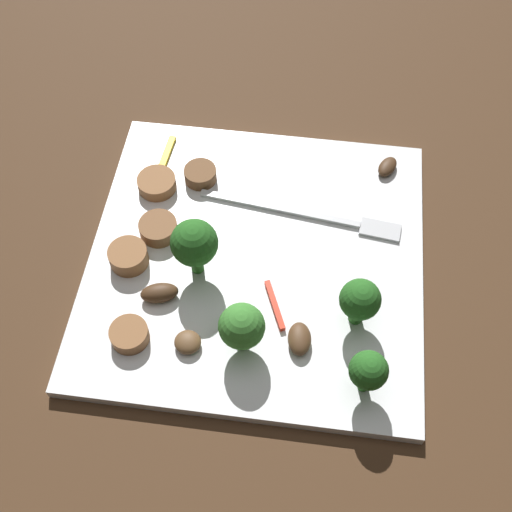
# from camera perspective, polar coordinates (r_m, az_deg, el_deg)

# --- Properties ---
(ground_plane) EXTENTS (1.40, 1.40, 0.00)m
(ground_plane) POSITION_cam_1_polar(r_m,az_deg,el_deg) (0.56, 0.00, -0.57)
(ground_plane) COLOR #422B19
(plate) EXTENTS (0.28, 0.28, 0.01)m
(plate) POSITION_cam_1_polar(r_m,az_deg,el_deg) (0.55, 0.00, -0.29)
(plate) COLOR white
(plate) RESTS_ON ground_plane
(fork) EXTENTS (0.18, 0.03, 0.00)m
(fork) POSITION_cam_1_polar(r_m,az_deg,el_deg) (0.57, 5.15, 3.51)
(fork) COLOR silver
(fork) RESTS_ON plate
(broccoli_floret_0) EXTENTS (0.03, 0.03, 0.05)m
(broccoli_floret_0) POSITION_cam_1_polar(r_m,az_deg,el_deg) (0.50, 9.11, -3.88)
(broccoli_floret_0) COLOR #296420
(broccoli_floret_0) RESTS_ON plate
(broccoli_floret_1) EXTENTS (0.03, 0.03, 0.05)m
(broccoli_floret_1) POSITION_cam_1_polar(r_m,az_deg,el_deg) (0.48, 9.84, -9.92)
(broccoli_floret_1) COLOR #296420
(broccoli_floret_1) RESTS_ON plate
(broccoli_floret_2) EXTENTS (0.04, 0.04, 0.06)m
(broccoli_floret_2) POSITION_cam_1_polar(r_m,az_deg,el_deg) (0.51, -5.44, 1.08)
(broccoli_floret_2) COLOR #296420
(broccoli_floret_2) RESTS_ON plate
(broccoli_floret_3) EXTENTS (0.04, 0.04, 0.05)m
(broccoli_floret_3) POSITION_cam_1_polar(r_m,az_deg,el_deg) (0.48, -1.47, -6.21)
(broccoli_floret_3) COLOR #408630
(broccoli_floret_3) RESTS_ON plate
(sausage_slice_0) EXTENTS (0.04, 0.04, 0.01)m
(sausage_slice_0) POSITION_cam_1_polar(r_m,az_deg,el_deg) (0.56, -8.57, 2.41)
(sausage_slice_0) COLOR brown
(sausage_slice_0) RESTS_ON plate
(sausage_slice_1) EXTENTS (0.04, 0.04, 0.01)m
(sausage_slice_1) POSITION_cam_1_polar(r_m,az_deg,el_deg) (0.52, -11.06, -6.79)
(sausage_slice_1) COLOR brown
(sausage_slice_1) RESTS_ON plate
(sausage_slice_2) EXTENTS (0.04, 0.04, 0.01)m
(sausage_slice_2) POSITION_cam_1_polar(r_m,az_deg,el_deg) (0.60, -4.91, 7.15)
(sausage_slice_2) COLOR brown
(sausage_slice_2) RESTS_ON plate
(sausage_slice_3) EXTENTS (0.04, 0.04, 0.02)m
(sausage_slice_3) POSITION_cam_1_polar(r_m,az_deg,el_deg) (0.55, -11.14, -0.04)
(sausage_slice_3) COLOR brown
(sausage_slice_3) RESTS_ON plate
(sausage_slice_4) EXTENTS (0.04, 0.04, 0.01)m
(sausage_slice_4) POSITION_cam_1_polar(r_m,az_deg,el_deg) (0.60, -8.70, 6.34)
(sausage_slice_4) COLOR brown
(sausage_slice_4) RESTS_ON plate
(mushroom_0) EXTENTS (0.03, 0.03, 0.01)m
(mushroom_0) POSITION_cam_1_polar(r_m,az_deg,el_deg) (0.51, -6.02, -7.53)
(mushroom_0) COLOR brown
(mushroom_0) RESTS_ON plate
(mushroom_1) EXTENTS (0.03, 0.02, 0.01)m
(mushroom_1) POSITION_cam_1_polar(r_m,az_deg,el_deg) (0.53, -8.48, -3.22)
(mushroom_1) COLOR #422B19
(mushroom_1) RESTS_ON plate
(mushroom_2) EXTENTS (0.02, 0.03, 0.01)m
(mushroom_2) POSITION_cam_1_polar(r_m,az_deg,el_deg) (0.62, 11.46, 7.69)
(mushroom_2) COLOR #422B19
(mushroom_2) RESTS_ON plate
(mushroom_3) EXTENTS (0.02, 0.03, 0.01)m
(mushroom_3) POSITION_cam_1_polar(r_m,az_deg,el_deg) (0.51, 3.84, -7.26)
(mushroom_3) COLOR #4C331E
(mushroom_3) RESTS_ON plate
(pepper_strip_0) EXTENTS (0.01, 0.04, 0.00)m
(pepper_strip_0) POSITION_cam_1_polar(r_m,az_deg,el_deg) (0.63, -7.78, 9.07)
(pepper_strip_0) COLOR yellow
(pepper_strip_0) RESTS_ON plate
(pepper_strip_1) EXTENTS (0.02, 0.04, 0.00)m
(pepper_strip_1) POSITION_cam_1_polar(r_m,az_deg,el_deg) (0.52, 1.66, -4.34)
(pepper_strip_1) COLOR red
(pepper_strip_1) RESTS_ON plate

